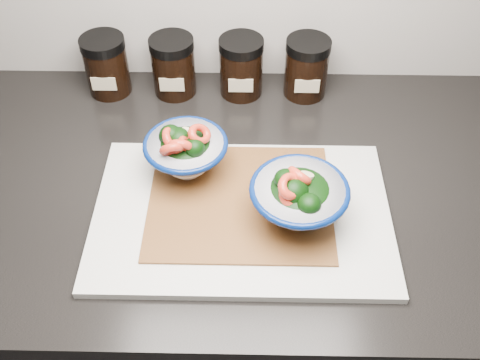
{
  "coord_description": "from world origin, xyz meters",
  "views": [
    {
      "loc": [
        0.14,
        0.82,
        1.56
      ],
      "look_at": [
        0.13,
        1.4,
        0.96
      ],
      "focal_mm": 42.0,
      "sensor_mm": 36.0,
      "label": 1
    }
  ],
  "objects_px": {
    "bowl_right": "(298,198)",
    "spice_jar_a": "(106,65)",
    "spice_jar_b": "(173,66)",
    "spice_jar_d": "(306,67)",
    "cutting_board": "(242,214)",
    "bowl_left": "(185,151)",
    "spice_jar_c": "(241,67)"
  },
  "relations": [
    {
      "from": "cutting_board",
      "to": "bowl_right",
      "type": "xyz_separation_m",
      "value": [
        0.08,
        -0.02,
        0.05
      ]
    },
    {
      "from": "bowl_right",
      "to": "spice_jar_a",
      "type": "height_order",
      "value": "bowl_right"
    },
    {
      "from": "spice_jar_b",
      "to": "spice_jar_c",
      "type": "xyz_separation_m",
      "value": [
        0.13,
        0.0,
        0.0
      ]
    },
    {
      "from": "spice_jar_d",
      "to": "bowl_right",
      "type": "bearing_deg",
      "value": -95.67
    },
    {
      "from": "cutting_board",
      "to": "bowl_right",
      "type": "relative_size",
      "value": 3.11
    },
    {
      "from": "cutting_board",
      "to": "spice_jar_b",
      "type": "bearing_deg",
      "value": 112.88
    },
    {
      "from": "bowl_left",
      "to": "bowl_right",
      "type": "bearing_deg",
      "value": -29.81
    },
    {
      "from": "cutting_board",
      "to": "spice_jar_b",
      "type": "distance_m",
      "value": 0.34
    },
    {
      "from": "cutting_board",
      "to": "spice_jar_a",
      "type": "relative_size",
      "value": 3.98
    },
    {
      "from": "bowl_right",
      "to": "spice_jar_c",
      "type": "distance_m",
      "value": 0.34
    },
    {
      "from": "spice_jar_b",
      "to": "spice_jar_d",
      "type": "height_order",
      "value": "same"
    },
    {
      "from": "cutting_board",
      "to": "bowl_right",
      "type": "height_order",
      "value": "bowl_right"
    },
    {
      "from": "cutting_board",
      "to": "spice_jar_a",
      "type": "bearing_deg",
      "value": 129.32
    },
    {
      "from": "bowl_right",
      "to": "bowl_left",
      "type": "bearing_deg",
      "value": 150.19
    },
    {
      "from": "spice_jar_d",
      "to": "bowl_left",
      "type": "bearing_deg",
      "value": -131.43
    },
    {
      "from": "bowl_left",
      "to": "spice_jar_a",
      "type": "xyz_separation_m",
      "value": [
        -0.17,
        0.23,
        -0.0
      ]
    },
    {
      "from": "spice_jar_d",
      "to": "cutting_board",
      "type": "bearing_deg",
      "value": -109.96
    },
    {
      "from": "bowl_left",
      "to": "spice_jar_d",
      "type": "height_order",
      "value": "bowl_left"
    },
    {
      "from": "bowl_right",
      "to": "spice_jar_a",
      "type": "relative_size",
      "value": 1.28
    },
    {
      "from": "cutting_board",
      "to": "bowl_left",
      "type": "xyz_separation_m",
      "value": [
        -0.09,
        0.08,
        0.05
      ]
    },
    {
      "from": "spice_jar_c",
      "to": "spice_jar_b",
      "type": "bearing_deg",
      "value": 180.0
    },
    {
      "from": "bowl_left",
      "to": "cutting_board",
      "type": "bearing_deg",
      "value": -42.73
    },
    {
      "from": "cutting_board",
      "to": "spice_jar_b",
      "type": "relative_size",
      "value": 3.98
    },
    {
      "from": "bowl_right",
      "to": "spice_jar_a",
      "type": "xyz_separation_m",
      "value": [
        -0.34,
        0.33,
        -0.0
      ]
    },
    {
      "from": "bowl_left",
      "to": "spice_jar_a",
      "type": "relative_size",
      "value": 1.18
    },
    {
      "from": "bowl_right",
      "to": "cutting_board",
      "type": "bearing_deg",
      "value": 169.5
    },
    {
      "from": "cutting_board",
      "to": "spice_jar_c",
      "type": "relative_size",
      "value": 3.98
    },
    {
      "from": "bowl_right",
      "to": "spice_jar_b",
      "type": "height_order",
      "value": "bowl_right"
    },
    {
      "from": "cutting_board",
      "to": "spice_jar_a",
      "type": "xyz_separation_m",
      "value": [
        -0.26,
        0.31,
        0.05
      ]
    },
    {
      "from": "spice_jar_a",
      "to": "spice_jar_d",
      "type": "height_order",
      "value": "same"
    },
    {
      "from": "bowl_right",
      "to": "spice_jar_d",
      "type": "relative_size",
      "value": 1.28
    },
    {
      "from": "spice_jar_b",
      "to": "spice_jar_d",
      "type": "distance_m",
      "value": 0.25
    }
  ]
}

